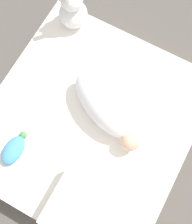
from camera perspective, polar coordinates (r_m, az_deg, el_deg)
ground_plane at (r=1.78m, az=-1.08°, el=-2.83°), size 12.00×12.00×0.00m
bed_mattress at (r=1.71m, az=-1.12°, el=-2.18°), size 1.11×1.04×0.16m
swaddled_baby at (r=1.56m, az=1.60°, el=0.90°), size 0.33×0.48×0.17m
pillow at (r=1.51m, az=-1.56°, el=-17.93°), size 0.28×0.36×0.12m
bunny_plush at (r=1.78m, az=-4.28°, el=18.21°), size 0.16×0.16×0.34m
turtle_plush at (r=1.62m, az=-14.80°, el=-6.62°), size 0.19×0.10×0.06m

